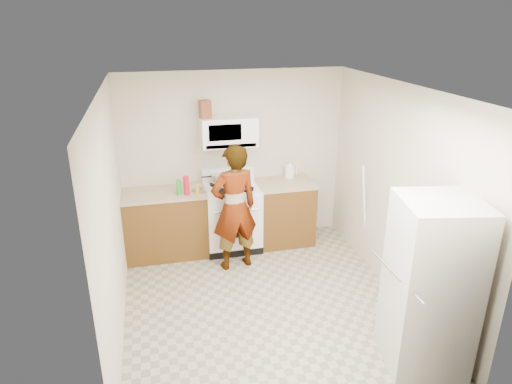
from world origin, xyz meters
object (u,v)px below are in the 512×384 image
object	(u,v)px
gas_range	(232,216)
kettle	(290,171)
saucepan	(219,179)
microwave	(229,131)
person	(234,208)
fridge	(430,286)

from	to	relation	value
gas_range	kettle	size ratio (longest dim) A/B	6.37
saucepan	kettle	bearing A→B (deg)	2.19
microwave	saucepan	distance (m)	0.70
microwave	kettle	distance (m)	1.14
person	kettle	world-z (taller)	person
gas_range	person	bearing A→B (deg)	-96.91
gas_range	saucepan	world-z (taller)	gas_range
person	fridge	bearing A→B (deg)	111.22
fridge	person	bearing A→B (deg)	133.86
gas_range	kettle	xyz separation A→B (m)	(0.92, 0.21, 0.54)
microwave	saucepan	world-z (taller)	microwave
person	gas_range	bearing A→B (deg)	-108.38
fridge	saucepan	world-z (taller)	fridge
gas_range	person	distance (m)	0.67
gas_range	person	xyz separation A→B (m)	(-0.07, -0.56, 0.37)
gas_range	saucepan	distance (m)	0.57
person	saucepan	xyz separation A→B (m)	(-0.09, 0.72, 0.16)
microwave	person	distance (m)	1.09
saucepan	fridge	bearing A→B (deg)	-62.84
saucepan	person	bearing A→B (deg)	-83.19
kettle	saucepan	xyz separation A→B (m)	(-1.07, -0.04, -0.01)
person	saucepan	distance (m)	0.74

